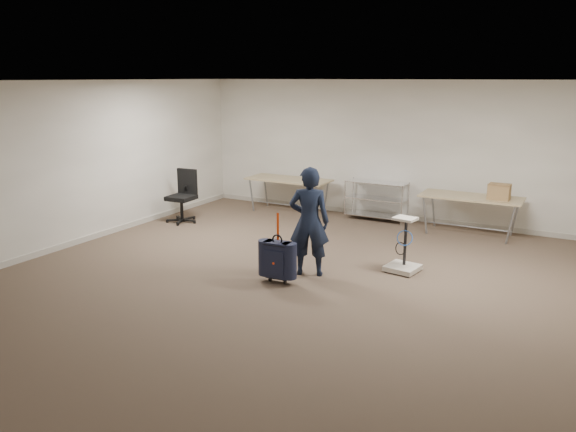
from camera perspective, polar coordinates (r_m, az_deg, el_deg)
The scene contains 10 objects.
ground at distance 7.99m, azimuth -1.46°, elevation -6.94°, with size 9.00×9.00×0.00m, color #4E3A2F.
room_shell at distance 9.13m, azimuth 2.88°, elevation -3.92°, with size 8.00×9.00×9.00m.
folding_table_left at distance 12.04m, azimuth 0.05°, elevation 3.56°, with size 1.80×0.75×0.73m.
folding_table_right at distance 10.79m, azimuth 18.10°, elevation 1.65°, with size 1.80×0.75×0.73m.
wire_shelf at distance 11.55m, azimuth 8.97°, elevation 1.75°, with size 1.22×0.47×0.80m.
person at distance 8.14m, azimuth 2.17°, elevation -0.57°, with size 0.59×0.39×1.61m, color black.
suitcase at distance 7.92m, azimuth -1.08°, elevation -4.44°, with size 0.38×0.23×1.02m.
office_chair at distance 11.50m, azimuth -10.63°, elevation 1.00°, with size 0.64×0.64×1.05m.
equipment_cart at distance 8.60m, azimuth 11.62°, elevation -4.13°, with size 0.52×0.52×0.84m.
cardboard_box at distance 10.64m, azimuth 20.66°, elevation 2.33°, with size 0.37×0.28×0.28m, color olive.
Camera 1 is at (3.74, -6.46, 2.85)m, focal length 35.00 mm.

